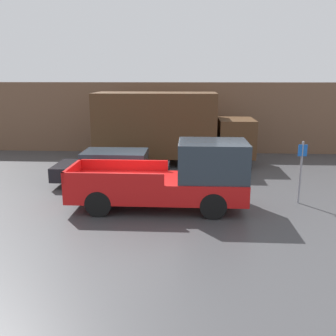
# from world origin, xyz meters

# --- Properties ---
(ground_plane) EXTENTS (60.00, 60.00, 0.00)m
(ground_plane) POSITION_xyz_m (0.00, 0.00, 0.00)
(ground_plane) COLOR #3D3D3F
(building_wall) EXTENTS (28.00, 0.15, 3.97)m
(building_wall) POSITION_xyz_m (0.00, 8.63, 1.98)
(building_wall) COLOR brown
(building_wall) RESTS_ON ground
(pickup_truck) EXTENTS (5.78, 1.97, 2.28)m
(pickup_truck) POSITION_xyz_m (1.19, -0.89, 1.05)
(pickup_truck) COLOR red
(pickup_truck) RESTS_ON ground
(car) EXTENTS (4.59, 1.89, 1.40)m
(car) POSITION_xyz_m (-1.45, 1.78, 0.72)
(car) COLOR black
(car) RESTS_ON ground
(delivery_truck) EXTENTS (7.78, 2.46, 3.53)m
(delivery_truck) POSITION_xyz_m (0.49, 5.71, 1.87)
(delivery_truck) COLOR #472D19
(delivery_truck) RESTS_ON ground
(parking_sign) EXTENTS (0.30, 0.07, 2.17)m
(parking_sign) POSITION_xyz_m (5.43, -0.10, 1.23)
(parking_sign) COLOR gray
(parking_sign) RESTS_ON ground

